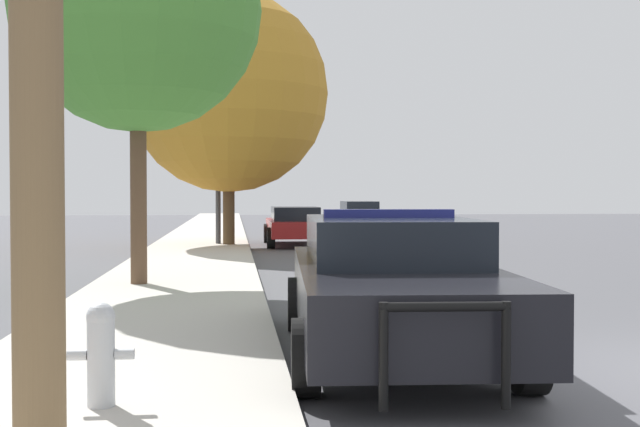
{
  "coord_description": "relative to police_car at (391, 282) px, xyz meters",
  "views": [
    {
      "loc": [
        -4.09,
        -7.26,
        1.73
      ],
      "look_at": [
        -1.69,
        14.74,
        1.15
      ],
      "focal_mm": 45.0,
      "sensor_mm": 36.0,
      "label": 1
    }
  ],
  "objects": [
    {
      "name": "sidewalk_left",
      "position": [
        -2.67,
        -1.05,
        -0.71
      ],
      "size": [
        3.0,
        110.0,
        0.13
      ],
      "color": "#BCB7AD",
      "rests_on": "ground_plane"
    },
    {
      "name": "fire_hydrant",
      "position": [
        -2.64,
        -2.23,
        -0.23
      ],
      "size": [
        0.49,
        0.21,
        0.78
      ],
      "color": "#B7BCC1",
      "rests_on": "sidewalk_left"
    },
    {
      "name": "tree_sidewalk_near",
      "position": [
        -3.3,
        5.97,
        4.15
      ],
      "size": [
        4.32,
        4.32,
        6.97
      ],
      "color": "brown",
      "rests_on": "sidewalk_left"
    },
    {
      "name": "traffic_light",
      "position": [
        -0.85,
        16.98,
        2.68
      ],
      "size": [
        3.15,
        0.35,
        4.73
      ],
      "color": "#424247",
      "rests_on": "sidewalk_left"
    },
    {
      "name": "tree_sidewalk_mid",
      "position": [
        -1.78,
        16.64,
        4.05
      ],
      "size": [
        6.18,
        6.18,
        7.79
      ],
      "color": "#4C3823",
      "rests_on": "sidewalk_left"
    },
    {
      "name": "car_background_oncoming",
      "position": [
        4.08,
        27.58,
        -0.06
      ],
      "size": [
        1.91,
        4.4,
        1.34
      ],
      "rotation": [
        0.0,
        0.0,
        3.14
      ],
      "color": "slate",
      "rests_on": "ground_plane"
    },
    {
      "name": "car_background_midblock",
      "position": [
        0.35,
        17.81,
        -0.09
      ],
      "size": [
        1.92,
        4.65,
        1.27
      ],
      "rotation": [
        0.0,
        0.0,
        -0.01
      ],
      "color": "maroon",
      "rests_on": "ground_plane"
    },
    {
      "name": "police_car",
      "position": [
        0.0,
        0.0,
        0.0
      ],
      "size": [
        2.38,
        5.48,
        1.55
      ],
      "rotation": [
        0.0,
        0.0,
        3.08
      ],
      "color": "black",
      "rests_on": "ground_plane"
    }
  ]
}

